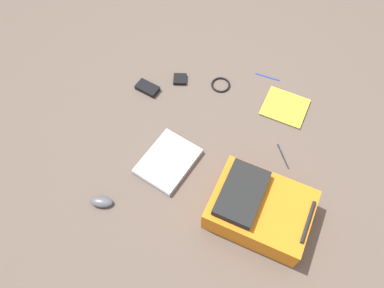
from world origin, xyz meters
The scene contains 10 objects.
ground_plane centered at (0.00, 0.00, 0.00)m, with size 3.84×3.84×0.00m, color brown.
backpack centered at (0.31, 0.35, 0.08)m, with size 0.40×0.49×0.19m.
laptop centered at (0.15, -0.13, 0.02)m, with size 0.36×0.32×0.03m.
book_red centered at (-0.34, 0.40, 0.01)m, with size 0.25×0.27×0.01m.
computer_mouse centered at (0.45, -0.37, 0.02)m, with size 0.06×0.11×0.04m, color #4C4C51.
cable_coil centered at (-0.40, 0.02, 0.01)m, with size 0.11×0.11×0.01m, color black.
power_brick centered at (-0.27, -0.38, 0.01)m, with size 0.07×0.13×0.03m, color black.
pen_black centered at (-0.53, 0.27, 0.00)m, with size 0.01×0.01×0.15m, color #1933B2.
pen_blue centered at (-0.03, 0.43, 0.00)m, with size 0.01×0.01×0.15m, color black.
earbud_pouch centered at (-0.38, -0.22, 0.01)m, with size 0.07×0.07×0.02m, color black.
Camera 1 is at (0.99, 0.21, 1.72)m, focal length 35.67 mm.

